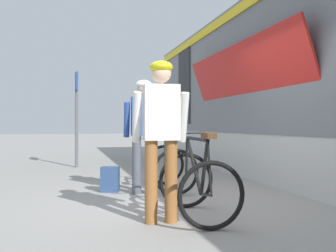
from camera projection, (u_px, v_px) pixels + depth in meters
ground_plane at (189, 200)px, 5.14m from camera, size 80.00×80.00×0.00m
cyclist_near_in_white at (161, 126)px, 3.93m from camera, size 0.63×0.34×1.76m
cyclist_far_in_blue at (144, 126)px, 5.61m from camera, size 0.63×0.34×1.76m
bicycle_near_black at (197, 183)px, 4.13m from camera, size 0.78×1.11×0.99m
bicycle_far_teal at (170, 165)px, 5.95m from camera, size 0.80×1.13×0.99m
backpack_on_platform at (110, 179)px, 5.76m from camera, size 0.32×0.26×0.40m
platform_sign_post at (77, 103)px, 9.11m from camera, size 0.08×0.70×2.40m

